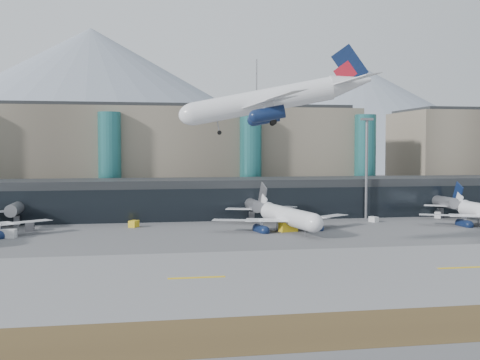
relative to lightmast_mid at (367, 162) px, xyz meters
name	(u,v)px	position (x,y,z in m)	size (l,w,h in m)	color
ground	(306,255)	(-30.00, -48.00, -14.42)	(900.00, 900.00, 0.00)	#515154
runway_strip	(335,273)	(-30.00, -63.00, -14.40)	(400.00, 40.00, 0.04)	slate
dirt_verge	(415,322)	(-30.00, -88.00, -14.42)	(400.00, 14.00, 0.03)	#47351E
runway_markings	(335,272)	(-30.00, -63.00, -14.37)	(128.00, 1.00, 0.02)	gold
concourse	(244,198)	(-30.02, 9.73, -9.45)	(170.00, 27.00, 10.00)	black
terminal_main	(145,156)	(-55.00, 42.00, 1.03)	(130.00, 30.00, 31.00)	gray
teal_towers	(182,162)	(-44.99, 26.01, -0.41)	(116.40, 19.40, 46.00)	#276D6E
mountain_ridge	(190,113)	(-14.03, 332.00, 31.33)	(910.00, 400.00, 110.00)	gray
lightmast_mid	(367,162)	(0.00, 0.00, 0.00)	(3.00, 1.20, 25.60)	slate
hero_jet	(282,93)	(-35.16, -52.00, 12.31)	(32.25, 31.89, 10.42)	silver
jet_parked_mid	(282,210)	(-25.95, -15.63, -10.24)	(33.86, 34.19, 11.05)	silver
veh_a	(8,234)	(-83.31, -19.45, -13.54)	(3.13, 1.76, 1.76)	silver
veh_b	(134,224)	(-58.54, -7.00, -13.66)	(2.62, 1.61, 1.51)	yellow
veh_d	(438,215)	(18.80, -2.00, -13.60)	(2.88, 1.54, 1.65)	silver
veh_f	(30,226)	(-80.83, -9.00, -13.47)	(3.40, 1.80, 1.90)	#4F4F54
veh_g	(374,219)	(-0.97, -7.32, -13.76)	(2.25, 1.31, 1.31)	silver
veh_h	(288,227)	(-25.79, -20.15, -13.36)	(3.82, 2.01, 2.11)	yellow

